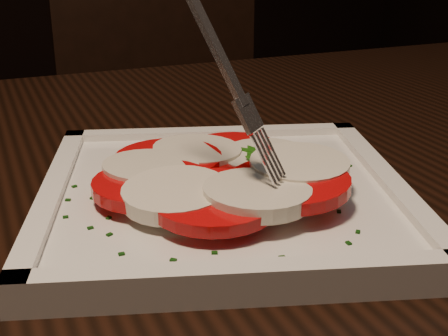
{
  "coord_description": "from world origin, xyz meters",
  "views": [
    {
      "loc": [
        -0.52,
        -0.42,
        0.93
      ],
      "look_at": [
        -0.34,
        -0.07,
        0.78
      ],
      "focal_mm": 50.0,
      "sensor_mm": 36.0,
      "label": 1
    }
  ],
  "objects_px": {
    "chair": "(174,138)",
    "plate": "(224,198)",
    "table": "(282,260)",
    "fork": "(196,42)"
  },
  "relations": [
    {
      "from": "chair",
      "to": "plate",
      "type": "height_order",
      "value": "chair"
    },
    {
      "from": "table",
      "to": "chair",
      "type": "height_order",
      "value": "chair"
    },
    {
      "from": "table",
      "to": "fork",
      "type": "bearing_deg",
      "value": -148.28
    },
    {
      "from": "chair",
      "to": "plate",
      "type": "bearing_deg",
      "value": -103.7
    },
    {
      "from": "table",
      "to": "chair",
      "type": "bearing_deg",
      "value": 74.97
    },
    {
      "from": "chair",
      "to": "fork",
      "type": "distance_m",
      "value": 0.89
    },
    {
      "from": "table",
      "to": "fork",
      "type": "xyz_separation_m",
      "value": [
        -0.12,
        -0.07,
        0.22
      ]
    },
    {
      "from": "plate",
      "to": "fork",
      "type": "bearing_deg",
      "value": -161.95
    },
    {
      "from": "table",
      "to": "chair",
      "type": "distance_m",
      "value": 0.73
    },
    {
      "from": "plate",
      "to": "fork",
      "type": "xyz_separation_m",
      "value": [
        -0.02,
        -0.01,
        0.11
      ]
    }
  ]
}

